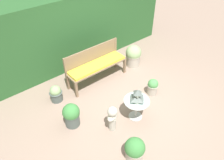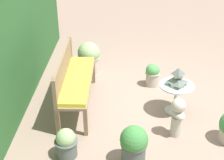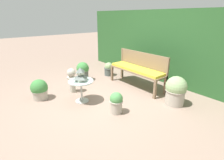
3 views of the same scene
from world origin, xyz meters
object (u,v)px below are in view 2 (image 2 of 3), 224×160
(pagoda_birdhouse, at_px, (178,78))
(potted_plant_bench_right, at_px, (89,57))
(garden_bench, at_px, (77,81))
(potted_plant_path_edge, at_px, (66,143))
(potted_plant_table_near, at_px, (152,74))
(potted_plant_patio_mid, at_px, (134,145))
(patio_table, at_px, (176,91))
(garden_bust, at_px, (177,115))

(pagoda_birdhouse, bearing_deg, potted_plant_bench_right, 47.41)
(garden_bench, distance_m, pagoda_birdhouse, 1.67)
(potted_plant_path_edge, xyz_separation_m, potted_plant_table_near, (2.01, -1.37, 0.02))
(garden_bench, relative_size, potted_plant_path_edge, 3.86)
(pagoda_birdhouse, xyz_separation_m, potted_plant_table_near, (0.90, 0.30, -0.41))
(pagoda_birdhouse, bearing_deg, potted_plant_path_edge, 123.79)
(potted_plant_patio_mid, bearing_deg, potted_plant_path_edge, 83.03)
(garden_bench, bearing_deg, potted_plant_bench_right, -3.67)
(garden_bench, height_order, potted_plant_path_edge, garden_bench)
(patio_table, relative_size, garden_bust, 0.89)
(garden_bust, relative_size, potted_plant_table_near, 1.41)
(garden_bust, distance_m, potted_plant_bench_right, 2.55)
(potted_plant_path_edge, bearing_deg, garden_bust, -73.05)
(garden_bust, distance_m, potted_plant_table_near, 1.55)
(patio_table, xyz_separation_m, pagoda_birdhouse, (0.00, 0.00, 0.24))
(potted_plant_bench_right, relative_size, potted_plant_table_near, 1.46)
(patio_table, distance_m, pagoda_birdhouse, 0.24)
(patio_table, height_order, potted_plant_bench_right, potted_plant_bench_right)
(potted_plant_table_near, bearing_deg, potted_plant_path_edge, 145.71)
(potted_plant_path_edge, bearing_deg, potted_plant_table_near, -34.29)
(garden_bench, height_order, pagoda_birdhouse, pagoda_birdhouse)
(patio_table, relative_size, pagoda_birdhouse, 1.85)
(potted_plant_bench_right, distance_m, potted_plant_patio_mid, 2.79)
(patio_table, height_order, garden_bust, garden_bust)
(potted_plant_patio_mid, bearing_deg, patio_table, -31.21)
(garden_bust, bearing_deg, potted_plant_path_edge, 84.79)
(potted_plant_patio_mid, relative_size, potted_plant_table_near, 1.27)
(potted_plant_table_near, bearing_deg, potted_plant_patio_mid, 168.08)
(pagoda_birdhouse, bearing_deg, potted_plant_patio_mid, 148.79)
(pagoda_birdhouse, height_order, potted_plant_patio_mid, pagoda_birdhouse)
(patio_table, bearing_deg, pagoda_birdhouse, 90.00)
(garden_bust, bearing_deg, pagoda_birdhouse, -29.21)
(patio_table, relative_size, potted_plant_bench_right, 0.87)
(garden_bench, relative_size, garden_bust, 2.64)
(patio_table, distance_m, garden_bust, 0.64)
(garden_bench, bearing_deg, potted_plant_path_edge, 179.07)
(patio_table, height_order, pagoda_birdhouse, pagoda_birdhouse)
(patio_table, distance_m, potted_plant_patio_mid, 1.44)
(garden_bust, height_order, potted_plant_bench_right, potted_plant_bench_right)
(pagoda_birdhouse, relative_size, potted_plant_patio_mid, 0.54)
(potted_plant_patio_mid, height_order, potted_plant_table_near, potted_plant_patio_mid)
(pagoda_birdhouse, distance_m, potted_plant_patio_mid, 1.48)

